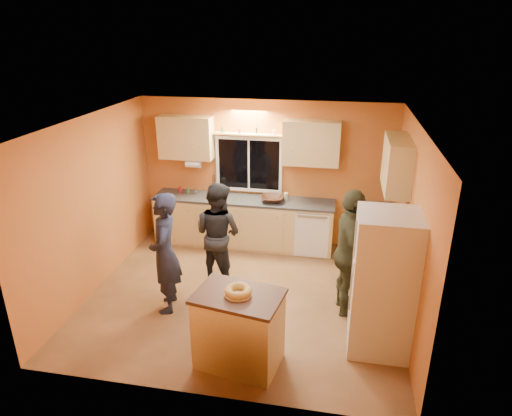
% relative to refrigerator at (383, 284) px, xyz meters
% --- Properties ---
extents(ground, '(4.50, 4.50, 0.00)m').
position_rel_refrigerator_xyz_m(ground, '(-1.89, 0.80, -0.90)').
color(ground, brown).
rests_on(ground, ground).
extents(room_shell, '(4.54, 4.04, 2.61)m').
position_rel_refrigerator_xyz_m(room_shell, '(-1.77, 1.21, 0.72)').
color(room_shell, '#C76633').
rests_on(room_shell, ground).
extents(back_counter, '(4.23, 0.62, 0.90)m').
position_rel_refrigerator_xyz_m(back_counter, '(-1.88, 2.50, -0.45)').
color(back_counter, tan).
rests_on(back_counter, ground).
extents(right_counter, '(0.62, 1.84, 0.90)m').
position_rel_refrigerator_xyz_m(right_counter, '(0.06, 1.30, -0.45)').
color(right_counter, tan).
rests_on(right_counter, ground).
extents(refrigerator, '(0.72, 0.70, 1.80)m').
position_rel_refrigerator_xyz_m(refrigerator, '(0.00, 0.00, 0.00)').
color(refrigerator, silver).
rests_on(refrigerator, ground).
extents(island, '(1.08, 0.83, 0.95)m').
position_rel_refrigerator_xyz_m(island, '(-1.63, -0.62, -0.42)').
color(island, tan).
rests_on(island, ground).
extents(bundt_pastry, '(0.31, 0.31, 0.09)m').
position_rel_refrigerator_xyz_m(bundt_pastry, '(-1.63, -0.62, 0.09)').
color(bundt_pastry, tan).
rests_on(bundt_pastry, island).
extents(person_left, '(0.55, 0.71, 1.73)m').
position_rel_refrigerator_xyz_m(person_left, '(-2.87, 0.33, -0.03)').
color(person_left, black).
rests_on(person_left, ground).
extents(person_center, '(0.97, 0.87, 1.63)m').
position_rel_refrigerator_xyz_m(person_center, '(-2.35, 1.18, -0.09)').
color(person_center, black).
rests_on(person_center, ground).
extents(person_right, '(0.62, 1.12, 1.81)m').
position_rel_refrigerator_xyz_m(person_right, '(-0.39, 0.70, 0.01)').
color(person_right, '#353824').
rests_on(person_right, ground).
extents(mixing_bowl, '(0.44, 0.44, 0.10)m').
position_rel_refrigerator_xyz_m(mixing_bowl, '(-1.71, 2.46, 0.05)').
color(mixing_bowl, '#311A10').
rests_on(mixing_bowl, back_counter).
extents(utensil_crock, '(0.14, 0.14, 0.17)m').
position_rel_refrigerator_xyz_m(utensil_crock, '(-2.77, 2.50, 0.09)').
color(utensil_crock, beige).
rests_on(utensil_crock, back_counter).
extents(potted_plant, '(0.29, 0.25, 0.32)m').
position_rel_refrigerator_xyz_m(potted_plant, '(0.12, 0.74, 0.16)').
color(potted_plant, gray).
rests_on(potted_plant, right_counter).
extents(red_box, '(0.17, 0.14, 0.07)m').
position_rel_refrigerator_xyz_m(red_box, '(0.12, 2.10, 0.04)').
color(red_box, '#A6191E').
rests_on(red_box, right_counter).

